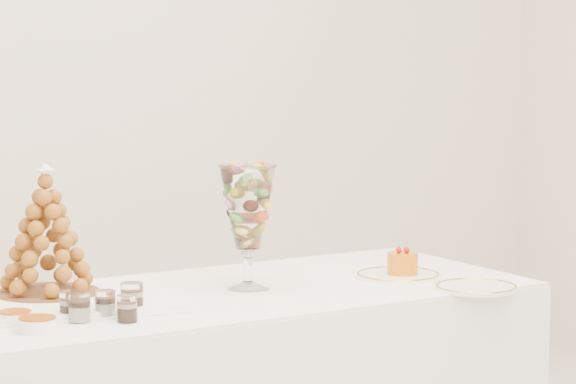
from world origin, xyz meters
TOP-DOWN VIEW (x-y plane):
  - lace_tray at (-0.49, 0.32)m, footprint 0.61×0.48m
  - macaron_vase at (0.03, 0.30)m, footprint 0.15×0.15m
  - cake_plate at (0.48, 0.24)m, footprint 0.24×0.24m
  - spare_plate at (0.57, -0.01)m, footprint 0.23×0.23m
  - verrine_a at (-0.52, 0.14)m, footprint 0.06×0.06m
  - verrine_b at (-0.44, 0.12)m, footprint 0.06×0.06m
  - verrine_c at (-0.36, 0.15)m, footprint 0.07×0.07m
  - verrine_d at (-0.51, 0.10)m, footprint 0.06×0.06m
  - verrine_e at (-0.41, 0.05)m, footprint 0.06×0.06m
  - ramekin_back at (-0.65, 0.16)m, footprint 0.09×0.09m
  - ramekin_front at (-0.63, 0.05)m, footprint 0.10×0.10m
  - croquembouche at (-0.50, 0.39)m, footprint 0.28×0.28m
  - mousse_cake at (0.49, 0.23)m, footprint 0.09×0.09m

SIDE VIEW (x-z plane):
  - spare_plate at x=0.57m, z-range 0.68..0.69m
  - cake_plate at x=0.48m, z-range 0.68..0.69m
  - lace_tray at x=-0.49m, z-range 0.68..0.70m
  - ramekin_back at x=-0.65m, z-range 0.68..0.71m
  - ramekin_front at x=-0.63m, z-range 0.68..0.71m
  - verrine_e at x=-0.41m, z-range 0.68..0.75m
  - verrine_b at x=-0.44m, z-range 0.68..0.75m
  - verrine_a at x=-0.52m, z-range 0.68..0.75m
  - verrine_d at x=-0.51m, z-range 0.68..0.75m
  - verrine_c at x=-0.36m, z-range 0.68..0.76m
  - mousse_cake at x=0.49m, z-range 0.69..0.76m
  - croquembouche at x=-0.50m, z-range 0.70..1.03m
  - macaron_vase at x=0.03m, z-range 0.73..1.07m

